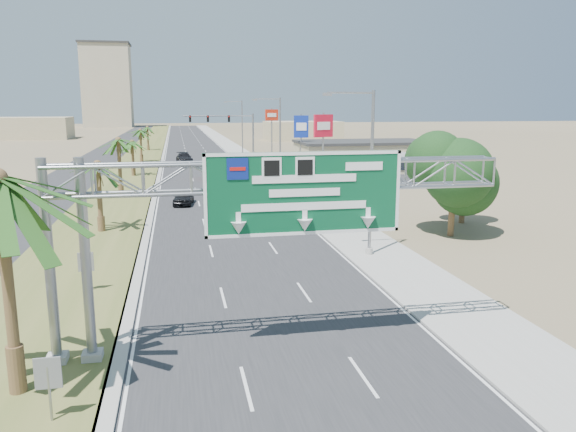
{
  "coord_description": "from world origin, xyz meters",
  "views": [
    {
      "loc": [
        -3.98,
        -9.89,
        9.09
      ],
      "look_at": [
        0.9,
        14.51,
        4.2
      ],
      "focal_mm": 35.0,
      "sensor_mm": 36.0,
      "label": 1
    }
  ],
  "objects_px": {
    "pole_sign_blue": "(301,129)",
    "car_left_lane": "(183,197)",
    "car_right_lane": "(245,172)",
    "car_far": "(184,158)",
    "sign_gantry": "(260,192)",
    "store_building": "(363,157)",
    "signal_mast": "(239,136)",
    "pole_sign_red_far": "(272,119)",
    "pole_sign_red_near": "(323,130)",
    "car_mid_lane": "(211,173)"
  },
  "relations": [
    {
      "from": "store_building",
      "to": "car_right_lane",
      "type": "height_order",
      "value": "store_building"
    },
    {
      "from": "pole_sign_blue",
      "to": "sign_gantry",
      "type": "bearing_deg",
      "value": -104.11
    },
    {
      "from": "signal_mast",
      "to": "car_right_lane",
      "type": "height_order",
      "value": "signal_mast"
    },
    {
      "from": "sign_gantry",
      "to": "pole_sign_blue",
      "type": "relative_size",
      "value": 2.09
    },
    {
      "from": "sign_gantry",
      "to": "car_far",
      "type": "bearing_deg",
      "value": 91.26
    },
    {
      "from": "car_right_lane",
      "to": "car_far",
      "type": "distance_m",
      "value": 22.23
    },
    {
      "from": "store_building",
      "to": "pole_sign_red_far",
      "type": "distance_m",
      "value": 19.57
    },
    {
      "from": "pole_sign_red_near",
      "to": "pole_sign_red_far",
      "type": "bearing_deg",
      "value": 90.05
    },
    {
      "from": "car_left_lane",
      "to": "car_mid_lane",
      "type": "distance_m",
      "value": 18.71
    },
    {
      "from": "car_left_lane",
      "to": "car_right_lane",
      "type": "xyz_separation_m",
      "value": [
        8.01,
        18.64,
        0.07
      ]
    },
    {
      "from": "signal_mast",
      "to": "car_mid_lane",
      "type": "xyz_separation_m",
      "value": [
        -4.83,
        -10.85,
        -4.06
      ]
    },
    {
      "from": "signal_mast",
      "to": "store_building",
      "type": "distance_m",
      "value": 18.08
    },
    {
      "from": "sign_gantry",
      "to": "car_mid_lane",
      "type": "distance_m",
      "value": 51.48
    },
    {
      "from": "store_building",
      "to": "car_far",
      "type": "relative_size",
      "value": 3.22
    },
    {
      "from": "car_left_lane",
      "to": "pole_sign_red_near",
      "type": "distance_m",
      "value": 17.35
    },
    {
      "from": "store_building",
      "to": "pole_sign_red_far",
      "type": "relative_size",
      "value": 2.06
    },
    {
      "from": "store_building",
      "to": "car_right_lane",
      "type": "bearing_deg",
      "value": -165.29
    },
    {
      "from": "store_building",
      "to": "car_right_lane",
      "type": "xyz_separation_m",
      "value": [
        -17.41,
        -4.57,
        -1.21
      ]
    },
    {
      "from": "car_right_lane",
      "to": "car_mid_lane",
      "type": "bearing_deg",
      "value": -177.96
    },
    {
      "from": "store_building",
      "to": "pole_sign_red_near",
      "type": "height_order",
      "value": "pole_sign_red_near"
    },
    {
      "from": "car_mid_lane",
      "to": "car_right_lane",
      "type": "distance_m",
      "value": 4.26
    },
    {
      "from": "pole_sign_red_near",
      "to": "car_right_lane",
      "type": "bearing_deg",
      "value": 119.76
    },
    {
      "from": "sign_gantry",
      "to": "car_right_lane",
      "type": "distance_m",
      "value": 52.08
    },
    {
      "from": "signal_mast",
      "to": "car_far",
      "type": "relative_size",
      "value": 1.84
    },
    {
      "from": "signal_mast",
      "to": "store_building",
      "type": "bearing_deg",
      "value": -19.54
    },
    {
      "from": "car_left_lane",
      "to": "pole_sign_blue",
      "type": "distance_m",
      "value": 28.81
    },
    {
      "from": "car_mid_lane",
      "to": "store_building",
      "type": "bearing_deg",
      "value": 8.04
    },
    {
      "from": "car_far",
      "to": "car_mid_lane",
      "type": "bearing_deg",
      "value": -87.61
    },
    {
      "from": "sign_gantry",
      "to": "car_right_lane",
      "type": "xyz_separation_m",
      "value": [
        5.65,
        51.5,
        -5.27
      ]
    },
    {
      "from": "store_building",
      "to": "car_far",
      "type": "distance_m",
      "value": 29.66
    },
    {
      "from": "car_right_lane",
      "to": "sign_gantry",
      "type": "bearing_deg",
      "value": -98.37
    },
    {
      "from": "pole_sign_red_near",
      "to": "pole_sign_blue",
      "type": "distance_m",
      "value": 16.89
    },
    {
      "from": "pole_sign_red_near",
      "to": "pole_sign_blue",
      "type": "bearing_deg",
      "value": 85.48
    },
    {
      "from": "car_right_lane",
      "to": "pole_sign_red_near",
      "type": "relative_size",
      "value": 0.67
    },
    {
      "from": "car_right_lane",
      "to": "pole_sign_red_far",
      "type": "height_order",
      "value": "pole_sign_red_far"
    },
    {
      "from": "pole_sign_red_far",
      "to": "car_mid_lane",
      "type": "bearing_deg",
      "value": -118.59
    },
    {
      "from": "car_left_lane",
      "to": "pole_sign_blue",
      "type": "height_order",
      "value": "pole_sign_blue"
    },
    {
      "from": "store_building",
      "to": "pole_sign_blue",
      "type": "distance_m",
      "value": 9.84
    },
    {
      "from": "sign_gantry",
      "to": "pole_sign_blue",
      "type": "height_order",
      "value": "pole_sign_blue"
    },
    {
      "from": "store_building",
      "to": "car_left_lane",
      "type": "xyz_separation_m",
      "value": [
        -25.43,
        -23.21,
        -1.29
      ]
    },
    {
      "from": "pole_sign_blue",
      "to": "car_left_lane",
      "type": "bearing_deg",
      "value": -125.45
    },
    {
      "from": "car_right_lane",
      "to": "pole_sign_red_near",
      "type": "distance_m",
      "value": 15.39
    },
    {
      "from": "store_building",
      "to": "signal_mast",
      "type": "bearing_deg",
      "value": 160.46
    },
    {
      "from": "car_far",
      "to": "pole_sign_blue",
      "type": "bearing_deg",
      "value": -52.24
    },
    {
      "from": "signal_mast",
      "to": "pole_sign_red_near",
      "type": "bearing_deg",
      "value": -74.19
    },
    {
      "from": "sign_gantry",
      "to": "car_mid_lane",
      "type": "bearing_deg",
      "value": 88.43
    },
    {
      "from": "sign_gantry",
      "to": "car_right_lane",
      "type": "relative_size",
      "value": 2.96
    },
    {
      "from": "sign_gantry",
      "to": "store_building",
      "type": "relative_size",
      "value": 0.93
    },
    {
      "from": "signal_mast",
      "to": "pole_sign_red_near",
      "type": "height_order",
      "value": "pole_sign_red_near"
    },
    {
      "from": "store_building",
      "to": "pole_sign_red_far",
      "type": "xyz_separation_m",
      "value": [
        -10.36,
        15.86,
        4.91
      ]
    }
  ]
}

